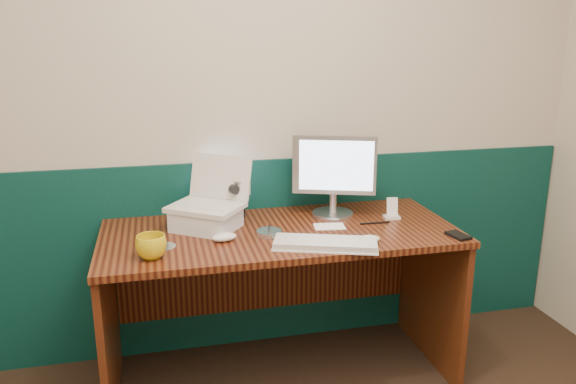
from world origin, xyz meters
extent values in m
cube|color=beige|center=(0.00, 1.75, 1.25)|extent=(3.50, 0.04, 2.50)
cube|color=#062D23|center=(0.00, 1.74, 0.50)|extent=(3.48, 0.02, 1.00)
cube|color=black|center=(0.07, 1.38, 0.38)|extent=(1.60, 0.70, 0.75)
cube|color=white|center=(-0.25, 1.47, 0.80)|extent=(0.35, 0.34, 0.09)
cube|color=silver|center=(0.21, 1.13, 0.76)|extent=(0.45, 0.28, 0.02)
ellipsoid|color=white|center=(0.41, 1.14, 0.77)|extent=(0.10, 0.07, 0.03)
ellipsoid|color=white|center=(-0.19, 1.30, 0.77)|extent=(0.12, 0.08, 0.04)
imported|color=gold|center=(-0.50, 1.17, 0.80)|extent=(0.13, 0.13, 0.10)
cylinder|color=silver|center=(0.01, 1.32, 0.76)|extent=(0.11, 0.11, 0.02)
cylinder|color=silver|center=(-0.45, 1.29, 0.75)|extent=(0.11, 0.11, 0.00)
cylinder|color=black|center=(0.52, 1.36, 0.75)|extent=(0.14, 0.01, 0.01)
cube|color=white|center=(0.30, 1.37, 0.75)|extent=(0.15, 0.11, 0.00)
cube|color=silver|center=(0.63, 1.42, 0.76)|extent=(0.08, 0.07, 0.01)
cube|color=white|center=(0.63, 1.42, 0.81)|extent=(0.06, 0.03, 0.09)
cube|color=black|center=(0.81, 1.11, 0.76)|extent=(0.08, 0.12, 0.01)
camera|label=1|loc=(-0.45, -0.97, 1.60)|focal=35.00mm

